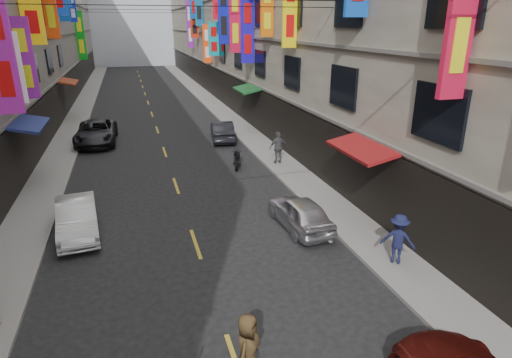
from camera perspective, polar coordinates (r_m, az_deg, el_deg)
sidewalk_left at (r=38.36m, az=-22.74°, el=7.56°), size 2.00×90.00×0.12m
sidewalk_right at (r=38.91m, az=-4.77°, el=9.18°), size 2.00×90.00×0.12m
haze_block at (r=87.53m, az=-16.53°, el=21.64°), size 18.00×8.00×22.00m
street_awnings at (r=21.86m, az=-15.02°, el=7.97°), size 13.99×35.20×0.41m
lane_markings at (r=35.24m, az=-13.40°, el=7.49°), size 0.12×80.20×0.01m
scooter_far_right at (r=23.04m, az=-2.57°, el=2.66°), size 0.74×1.76×1.14m
car_left_mid at (r=16.94m, az=-22.75°, el=-4.81°), size 1.74×3.99×1.27m
car_left_far at (r=29.52m, az=-20.53°, el=5.85°), size 2.58×5.30×1.45m
car_right_mid at (r=16.20m, az=5.90°, el=-4.47°), size 1.67×3.71×1.24m
car_right_far at (r=28.52m, az=-4.53°, el=6.43°), size 1.87×4.06×1.29m
pedestrian_rnear at (r=14.25m, az=18.44°, el=-7.60°), size 1.17×1.10×1.64m
pedestrian_rfar at (r=23.21m, az=3.00°, el=4.22°), size 1.07×0.65×1.77m
pedestrian_crossing at (r=9.75m, az=-1.12°, el=-21.63°), size 0.90×0.97×1.64m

